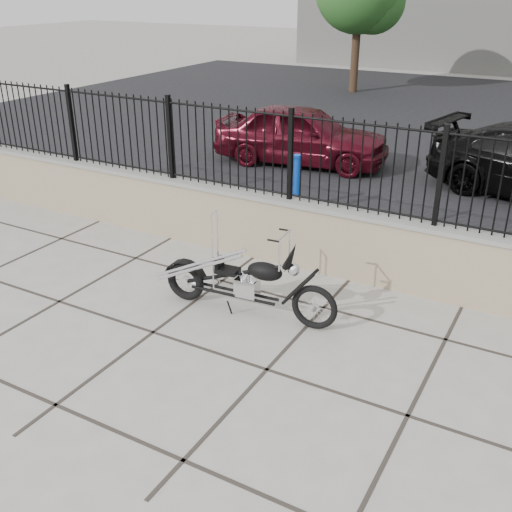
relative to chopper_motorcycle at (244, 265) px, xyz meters
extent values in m
plane|color=#99968E|center=(0.81, -0.92, -0.64)|extent=(90.00, 90.00, 0.00)
plane|color=black|center=(0.81, 11.58, -0.64)|extent=(30.00, 30.00, 0.00)
cube|color=gray|center=(0.81, 1.58, -0.16)|extent=(14.00, 0.36, 0.96)
cube|color=black|center=(0.81, 1.58, 0.92)|extent=(14.00, 0.08, 1.20)
imported|color=#4C0A16|center=(-2.23, 6.33, 0.00)|extent=(3.98, 2.03, 1.30)
cylinder|color=#0D1DCF|center=(-0.90, 3.32, -0.10)|extent=(0.16, 0.16, 1.08)
cylinder|color=#382619|center=(-4.63, 15.86, 0.81)|extent=(0.29, 0.29, 2.90)
camera|label=1|loc=(3.25, -5.51, 3.07)|focal=42.00mm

